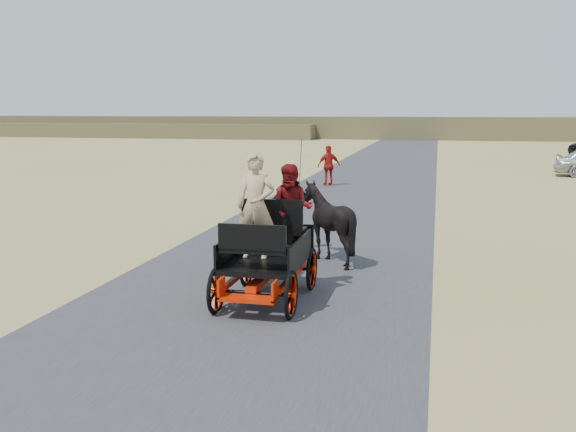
% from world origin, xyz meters
% --- Properties ---
extents(ground, '(140.00, 140.00, 0.00)m').
position_xyz_m(ground, '(0.00, 0.00, 0.00)').
color(ground, tan).
extents(road, '(6.00, 140.00, 0.01)m').
position_xyz_m(road, '(0.00, 0.00, 0.01)').
color(road, '#38383A').
rests_on(road, ground).
extents(ridge_far, '(140.00, 6.00, 2.40)m').
position_xyz_m(ridge_far, '(0.00, 62.00, 1.20)').
color(ridge_far, brown).
rests_on(ridge_far, ground).
extents(ridge_near, '(40.00, 4.00, 1.60)m').
position_xyz_m(ridge_near, '(-30.00, 58.00, 0.80)').
color(ridge_near, brown).
rests_on(ridge_near, ground).
extents(carriage, '(1.30, 2.40, 0.72)m').
position_xyz_m(carriage, '(0.22, 0.13, 0.36)').
color(carriage, black).
rests_on(carriage, ground).
extents(horse_left, '(0.91, 2.01, 1.70)m').
position_xyz_m(horse_left, '(-0.33, 3.13, 0.85)').
color(horse_left, black).
rests_on(horse_left, ground).
extents(horse_right, '(1.37, 1.54, 1.70)m').
position_xyz_m(horse_right, '(0.77, 3.13, 0.85)').
color(horse_right, black).
rests_on(horse_right, ground).
extents(driver_man, '(0.66, 0.43, 1.80)m').
position_xyz_m(driver_man, '(0.02, 0.18, 1.62)').
color(driver_man, tan).
rests_on(driver_man, carriage).
extents(passenger_woman, '(0.77, 0.60, 1.58)m').
position_xyz_m(passenger_woman, '(0.52, 0.73, 1.51)').
color(passenger_woman, '#660C0F').
rests_on(passenger_woman, carriage).
extents(pedestrian, '(1.08, 0.88, 1.73)m').
position_xyz_m(pedestrian, '(-1.49, 16.81, 0.86)').
color(pedestrian, '#AC1813').
rests_on(pedestrian, ground).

